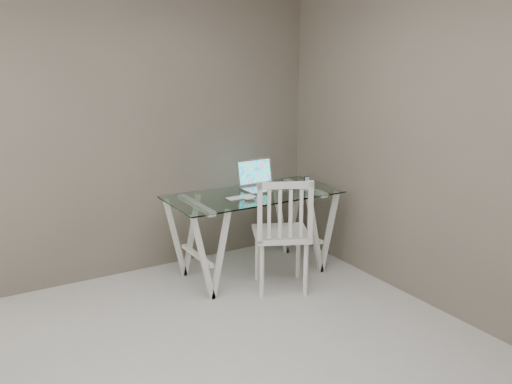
# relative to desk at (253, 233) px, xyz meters

# --- Properties ---
(room) EXTENTS (4.50, 4.52, 2.71)m
(room) POSITION_rel_desk_xyz_m (-1.17, -1.62, 1.33)
(room) COLOR #B0AEA9
(room) RESTS_ON ground
(desk) EXTENTS (1.50, 0.70, 0.75)m
(desk) POSITION_rel_desk_xyz_m (0.00, 0.00, 0.00)
(desk) COLOR silver
(desk) RESTS_ON ground
(chair) EXTENTS (0.59, 0.59, 0.98)m
(chair) POSITION_rel_desk_xyz_m (0.02, -0.44, 0.16)
(chair) COLOR silver
(chair) RESTS_ON ground
(laptop) EXTENTS (0.36, 0.30, 0.25)m
(laptop) POSITION_rel_desk_xyz_m (0.15, 0.14, 0.42)
(laptop) COLOR silver
(laptop) RESTS_ON desk
(keyboard) EXTENTS (0.26, 0.11, 0.01)m
(keyboard) POSITION_rel_desk_xyz_m (-0.16, -0.07, 0.37)
(keyboard) COLOR silver
(keyboard) RESTS_ON desk
(mouse) EXTENTS (0.10, 0.06, 0.03)m
(mouse) POSITION_rel_desk_xyz_m (-0.12, -0.15, 0.38)
(mouse) COLOR white
(mouse) RESTS_ON desk
(phone_dock) EXTENTS (0.06, 0.06, 0.12)m
(phone_dock) POSITION_rel_desk_xyz_m (0.51, -0.10, 0.39)
(phone_dock) COLOR white
(phone_dock) RESTS_ON desk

